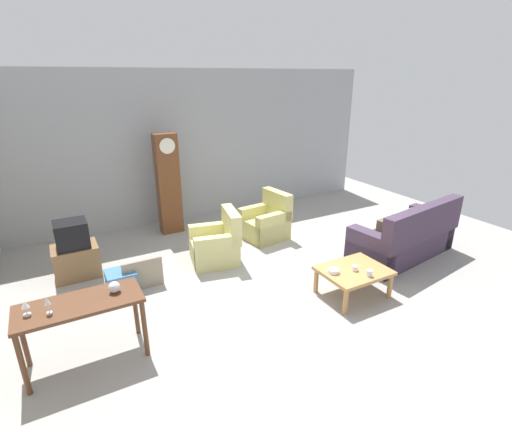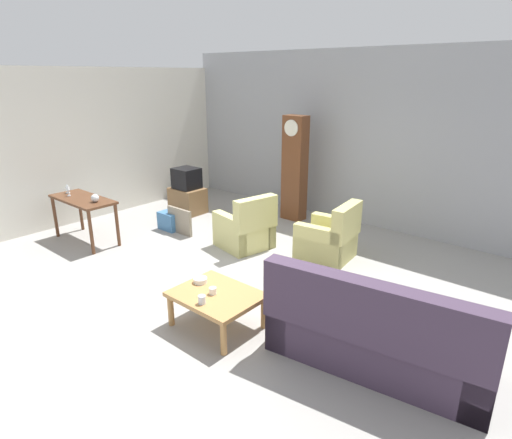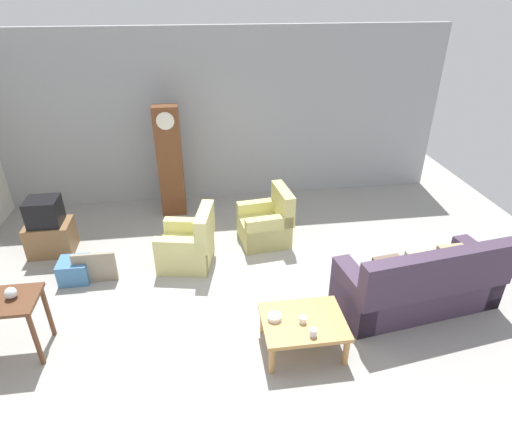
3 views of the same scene
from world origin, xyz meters
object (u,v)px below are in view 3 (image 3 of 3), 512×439
Objects in this scene: glass_dome_cloche at (11,293)px; bowl_white_stacked at (274,317)px; armchair_olive_near at (189,246)px; tv_crt at (44,212)px; framed_picture_leaning at (95,268)px; coffee_table_wood at (303,324)px; couch_floral at (419,285)px; cup_white_porcelain at (303,320)px; armchair_olive_far at (267,224)px; storage_box_blue at (75,270)px; tv_stand_cabinet at (51,238)px; grandfather_clock at (170,162)px; cup_blue_rimmed at (313,333)px.

glass_dome_cloche reaches higher than bowl_white_stacked.
glass_dome_cloche is 2.94m from bowl_white_stacked.
tv_crt is (-2.18, 0.63, 0.43)m from armchair_olive_near.
framed_picture_leaning is at bearing -167.83° from armchair_olive_near.
coffee_table_wood is 0.35m from bowl_white_stacked.
couch_floral is 26.17× the size of cup_white_porcelain.
storage_box_blue is (-2.94, -0.70, -0.14)m from armchair_olive_far.
armchair_olive_near is at bearing 122.92° from cup_white_porcelain.
armchair_olive_near is 1.37× the size of tv_stand_cabinet.
cup_white_porcelain is 0.33m from bowl_white_stacked.
cup_white_porcelain is at bearing -37.13° from tv_crt.
framed_picture_leaning is (0.84, -0.92, -0.02)m from tv_stand_cabinet.
tv_stand_cabinet is 1.62× the size of storage_box_blue.
couch_floral is at bearing -15.00° from storage_box_blue.
armchair_olive_far is 3.47m from tv_stand_cabinet.
bowl_white_stacked is at bearing -38.68° from tv_stand_cabinet.
grandfather_clock reaches higher than tv_stand_cabinet.
armchair_olive_near is at bearing 123.78° from coffee_table_wood.
tv_crt reaches higher than glass_dome_cloche.
bowl_white_stacked is at bearing -34.80° from framed_picture_leaning.
storage_box_blue is at bearing -166.59° from armchair_olive_far.
grandfather_clock is 12.39× the size of bowl_white_stacked.
glass_dome_cloche reaches higher than storage_box_blue.
framed_picture_leaning is at bearing 65.93° from glass_dome_cloche.
grandfather_clock is 3.89m from bowl_white_stacked.
armchair_olive_far is 1.35× the size of tv_stand_cabinet.
cup_white_porcelain is at bearing -162.05° from couch_floral.
framed_picture_leaning is (-2.66, 1.68, -0.13)m from coffee_table_wood.
couch_floral is 3.34m from armchair_olive_near.
framed_picture_leaning is at bearing -14.80° from storage_box_blue.
coffee_table_wood is 1.41× the size of tv_stand_cabinet.
bowl_white_stacked is (1.26, -3.64, -0.57)m from grandfather_clock.
couch_floral is 4.61m from grandfather_clock.
armchair_olive_near is at bearing 154.14° from couch_floral.
coffee_table_wood is 4.08m from grandfather_clock.
cup_white_porcelain is at bearing -31.36° from storage_box_blue.
tv_stand_cabinet is 1.42× the size of tv_crt.
grandfather_clock is at bearing 113.26° from coffee_table_wood.
cup_white_porcelain reaches higher than coffee_table_wood.
armchair_olive_far is at bearing 91.57° from cup_blue_rimmed.
tv_crt is (-3.47, 0.13, 0.43)m from armchair_olive_far.
glass_dome_cloche is (0.28, -2.18, 0.58)m from tv_stand_cabinet.
glass_dome_cloche is at bearing 168.22° from cup_blue_rimmed.
tv_stand_cabinet reaches higher than framed_picture_leaning.
armchair_olive_far is at bearing 16.58° from framed_picture_leaning.
glass_dome_cloche is at bearing 172.89° from bowl_white_stacked.
storage_box_blue is (-1.65, -0.21, -0.14)m from armchair_olive_near.
grandfather_clock is at bearing 98.94° from armchair_olive_near.
cup_white_porcelain is (3.20, -0.46, -0.38)m from glass_dome_cloche.
tv_stand_cabinet reaches higher than bowl_white_stacked.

